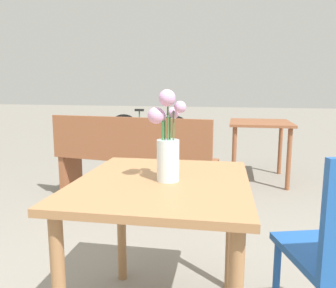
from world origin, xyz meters
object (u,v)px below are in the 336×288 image
table_back (260,131)px  bench_near (131,157)px  flower_vase (167,146)px  table_front (162,204)px  bicycle (149,132)px

table_back → bench_near: bearing=-135.2°
flower_vase → bench_near: 1.80m
flower_vase → table_back: 2.81m
table_front → flower_vase: flower_vase is taller
flower_vase → table_back: (0.42, 2.76, -0.26)m
table_front → bicycle: bearing=108.9°
bench_near → table_front: bearing=-64.3°
bench_near → bicycle: 2.75m
bicycle → bench_near: bearing=-75.3°
flower_vase → table_back: flower_vase is taller
table_back → table_front: bearing=-99.2°
table_front → table_back: size_ratio=1.02×
table_front → table_back: 2.79m
bench_near → bicycle: bench_near is taller
table_back → bicycle: bicycle is taller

